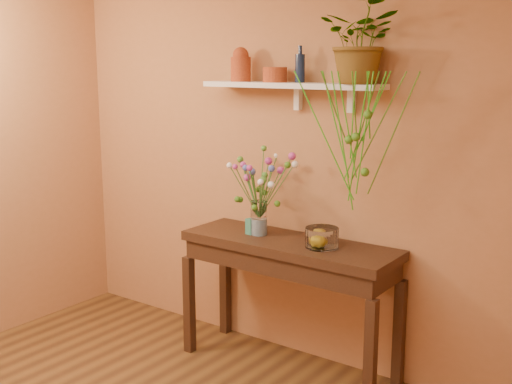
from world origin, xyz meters
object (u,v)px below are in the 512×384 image
at_px(sideboard, 289,259).
at_px(bouquet, 262,176).
at_px(blue_bottle, 300,68).
at_px(terracotta_jug, 241,65).
at_px(glass_vase, 259,220).
at_px(spider_plant, 362,40).
at_px(glass_bowl, 322,238).

distance_m(sideboard, bouquet, 0.59).
bearing_deg(blue_bottle, terracotta_jug, -176.21).
bearing_deg(terracotta_jug, glass_vase, -27.13).
height_order(sideboard, blue_bottle, blue_bottle).
distance_m(glass_vase, bouquet, 0.31).
height_order(spider_plant, glass_bowl, spider_plant).
bearing_deg(sideboard, bouquet, 173.90).
relative_size(spider_plant, glass_vase, 2.23).
relative_size(sideboard, spider_plant, 2.86).
distance_m(terracotta_jug, spider_plant, 0.94).
relative_size(glass_vase, bouquet, 0.49).
bearing_deg(glass_vase, terracotta_jug, 152.87).
xyz_separation_m(glass_vase, bouquet, (0.01, 0.02, 0.30)).
bearing_deg(spider_plant, sideboard, -166.09).
relative_size(sideboard, glass_vase, 6.37).
relative_size(blue_bottle, spider_plant, 0.45).
height_order(terracotta_jug, bouquet, terracotta_jug).
bearing_deg(bouquet, blue_bottle, 32.86).
height_order(terracotta_jug, glass_bowl, terracotta_jug).
bearing_deg(bouquet, glass_vase, -113.11).
bearing_deg(spider_plant, blue_bottle, 173.74).
xyz_separation_m(sideboard, glass_bowl, (0.26, -0.01, 0.19)).
height_order(bouquet, glass_bowl, bouquet).
relative_size(spider_plant, glass_bowl, 2.44).
relative_size(glass_vase, glass_bowl, 1.10).
bearing_deg(terracotta_jug, blue_bottle, 3.79).
bearing_deg(spider_plant, glass_vase, -171.31).
height_order(terracotta_jug, spider_plant, spider_plant).
bearing_deg(glass_bowl, blue_bottle, 148.99).
bearing_deg(sideboard, glass_vase, 179.22).
relative_size(sideboard, bouquet, 3.11).
bearing_deg(glass_bowl, bouquet, 175.37).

